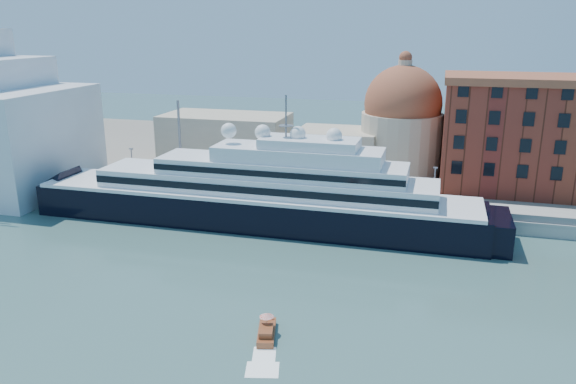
% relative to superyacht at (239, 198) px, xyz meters
% --- Properties ---
extents(ground, '(400.00, 400.00, 0.00)m').
position_rel_superyacht_xyz_m(ground, '(3.89, -23.00, -4.74)').
color(ground, '#335958').
rests_on(ground, ground).
extents(quay, '(180.00, 10.00, 2.50)m').
position_rel_superyacht_xyz_m(quay, '(3.89, 11.00, -3.49)').
color(quay, gray).
rests_on(quay, ground).
extents(land, '(260.00, 72.00, 2.00)m').
position_rel_superyacht_xyz_m(land, '(3.89, 52.00, -3.74)').
color(land, slate).
rests_on(land, ground).
extents(quay_fence, '(180.00, 0.10, 1.20)m').
position_rel_superyacht_xyz_m(quay_fence, '(3.89, 6.50, -1.64)').
color(quay_fence, slate).
rests_on(quay_fence, quay).
extents(superyacht, '(91.89, 12.74, 27.46)m').
position_rel_superyacht_xyz_m(superyacht, '(0.00, 0.00, 0.00)').
color(superyacht, black).
rests_on(superyacht, ground).
extents(service_barge, '(14.37, 7.92, 3.07)m').
position_rel_superyacht_xyz_m(service_barge, '(-49.67, -1.07, -3.86)').
color(service_barge, white).
rests_on(service_barge, ground).
extents(water_taxi, '(3.22, 6.07, 2.75)m').
position_rel_superyacht_xyz_m(water_taxi, '(16.43, -36.40, -4.08)').
color(water_taxi, maroon).
rests_on(water_taxi, ground).
extents(warehouse, '(43.00, 19.00, 23.25)m').
position_rel_superyacht_xyz_m(warehouse, '(55.89, 29.00, 9.05)').
color(warehouse, brown).
rests_on(warehouse, land).
extents(church, '(66.00, 18.00, 25.50)m').
position_rel_superyacht_xyz_m(church, '(10.28, 34.72, 6.17)').
color(church, beige).
rests_on(church, land).
extents(lamp_posts, '(120.80, 2.40, 18.00)m').
position_rel_superyacht_xyz_m(lamp_posts, '(-8.78, 9.27, 5.10)').
color(lamp_posts, slate).
rests_on(lamp_posts, quay).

